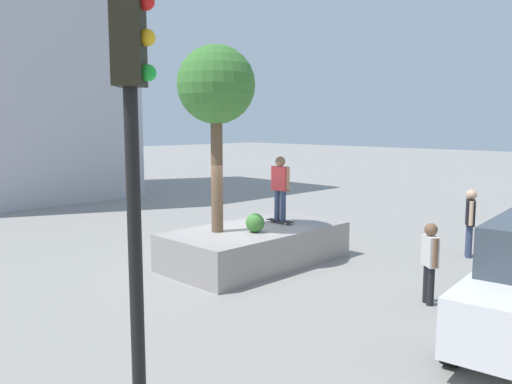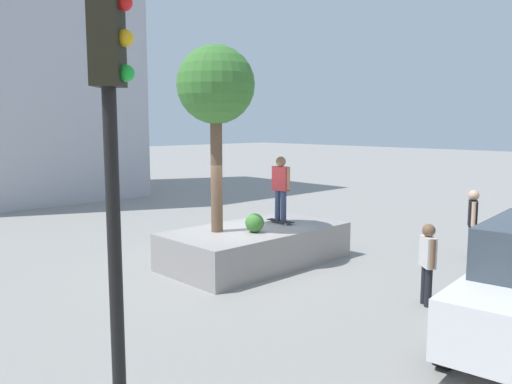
{
  "view_description": "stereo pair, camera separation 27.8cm",
  "coord_description": "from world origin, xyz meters",
  "px_view_note": "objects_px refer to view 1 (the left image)",
  "views": [
    {
      "loc": [
        8.39,
        9.27,
        3.47
      ],
      "look_at": [
        -0.57,
        0.31,
        1.8
      ],
      "focal_mm": 36.44,
      "sensor_mm": 36.0,
      "label": 1
    },
    {
      "loc": [
        8.19,
        9.47,
        3.47
      ],
      "look_at": [
        -0.57,
        0.31,
        1.8
      ],
      "focal_mm": 36.44,
      "sensor_mm": 36.0,
      "label": 2
    }
  ],
  "objects_px": {
    "plaza_tree": "(216,88)",
    "skateboarder": "(280,184)",
    "traffic_light_corner": "(134,163)",
    "planter_ledge": "(256,245)",
    "bystander_watching": "(470,218)",
    "passerby_with_bag": "(430,258)",
    "skateboard": "(280,221)"
  },
  "relations": [
    {
      "from": "planter_ledge",
      "to": "bystander_watching",
      "type": "xyz_separation_m",
      "value": [
        -4.37,
        3.51,
        0.58
      ]
    },
    {
      "from": "plaza_tree",
      "to": "passerby_with_bag",
      "type": "distance_m",
      "value": 5.99
    },
    {
      "from": "traffic_light_corner",
      "to": "plaza_tree",
      "type": "bearing_deg",
      "value": -135.68
    },
    {
      "from": "planter_ledge",
      "to": "skateboard",
      "type": "relative_size",
      "value": 5.7
    },
    {
      "from": "bystander_watching",
      "to": "passerby_with_bag",
      "type": "xyz_separation_m",
      "value": [
        4.11,
        0.96,
        -0.11
      ]
    },
    {
      "from": "bystander_watching",
      "to": "passerby_with_bag",
      "type": "height_order",
      "value": "bystander_watching"
    },
    {
      "from": "passerby_with_bag",
      "to": "planter_ledge",
      "type": "bearing_deg",
      "value": -86.66
    },
    {
      "from": "plaza_tree",
      "to": "skateboarder",
      "type": "xyz_separation_m",
      "value": [
        -1.85,
        0.34,
        -2.36
      ]
    },
    {
      "from": "plaza_tree",
      "to": "traffic_light_corner",
      "type": "xyz_separation_m",
      "value": [
        5.65,
        5.52,
        -1.15
      ]
    },
    {
      "from": "plaza_tree",
      "to": "passerby_with_bag",
      "type": "bearing_deg",
      "value": 104.43
    },
    {
      "from": "traffic_light_corner",
      "to": "passerby_with_bag",
      "type": "relative_size",
      "value": 2.91
    },
    {
      "from": "skateboard",
      "to": "passerby_with_bag",
      "type": "relative_size",
      "value": 0.51
    },
    {
      "from": "plaza_tree",
      "to": "skateboard",
      "type": "height_order",
      "value": "plaza_tree"
    },
    {
      "from": "skateboarder",
      "to": "traffic_light_corner",
      "type": "xyz_separation_m",
      "value": [
        7.5,
        5.17,
        1.21
      ]
    },
    {
      "from": "skateboarder",
      "to": "bystander_watching",
      "type": "relative_size",
      "value": 0.93
    },
    {
      "from": "plaza_tree",
      "to": "traffic_light_corner",
      "type": "height_order",
      "value": "plaza_tree"
    },
    {
      "from": "bystander_watching",
      "to": "passerby_with_bag",
      "type": "relative_size",
      "value": 1.12
    },
    {
      "from": "skateboard",
      "to": "planter_ledge",
      "type": "bearing_deg",
      "value": -0.57
    },
    {
      "from": "traffic_light_corner",
      "to": "passerby_with_bag",
      "type": "xyz_separation_m",
      "value": [
        -6.88,
        -0.72,
        -2.23
      ]
    },
    {
      "from": "plaza_tree",
      "to": "bystander_watching",
      "type": "bearing_deg",
      "value": 144.3
    },
    {
      "from": "plaza_tree",
      "to": "passerby_with_bag",
      "type": "xyz_separation_m",
      "value": [
        -1.23,
        4.8,
        -3.37
      ]
    },
    {
      "from": "skateboarder",
      "to": "skateboard",
      "type": "bearing_deg",
      "value": 180.0
    },
    {
      "from": "plaza_tree",
      "to": "skateboard",
      "type": "distance_m",
      "value": 3.83
    },
    {
      "from": "passerby_with_bag",
      "to": "bystander_watching",
      "type": "bearing_deg",
      "value": -166.92
    },
    {
      "from": "plaza_tree",
      "to": "passerby_with_bag",
      "type": "height_order",
      "value": "plaza_tree"
    },
    {
      "from": "skateboarder",
      "to": "bystander_watching",
      "type": "height_order",
      "value": "skateboarder"
    },
    {
      "from": "traffic_light_corner",
      "to": "skateboard",
      "type": "bearing_deg",
      "value": -145.39
    },
    {
      "from": "planter_ledge",
      "to": "plaza_tree",
      "type": "xyz_separation_m",
      "value": [
        0.97,
        -0.34,
        3.84
      ]
    },
    {
      "from": "planter_ledge",
      "to": "bystander_watching",
      "type": "height_order",
      "value": "bystander_watching"
    },
    {
      "from": "traffic_light_corner",
      "to": "bystander_watching",
      "type": "relative_size",
      "value": 2.59
    },
    {
      "from": "planter_ledge",
      "to": "skateboard",
      "type": "height_order",
      "value": "skateboard"
    },
    {
      "from": "plaza_tree",
      "to": "bystander_watching",
      "type": "distance_m",
      "value": 7.35
    }
  ]
}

